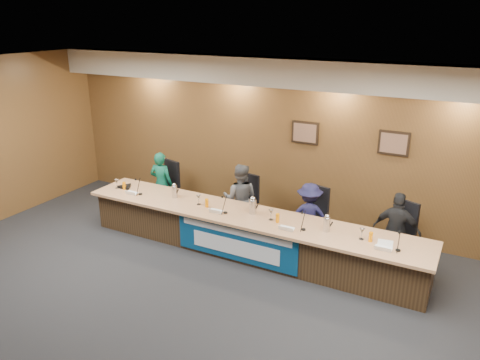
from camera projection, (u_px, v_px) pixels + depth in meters
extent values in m
plane|color=black|center=(164.00, 330.00, 6.16)|extent=(10.00, 10.00, 0.00)
cube|color=silver|center=(148.00, 85.00, 5.08)|extent=(10.00, 8.00, 0.04)
cube|color=brown|center=(285.00, 143.00, 8.95)|extent=(10.00, 0.04, 3.20)
cube|color=beige|center=(282.00, 72.00, 8.29)|extent=(10.00, 0.50, 0.50)
cube|color=#382616|center=(247.00, 234.00, 8.04)|extent=(6.00, 0.80, 0.70)
cube|color=tan|center=(246.00, 215.00, 7.87)|extent=(6.10, 0.95, 0.05)
cube|color=navy|center=(235.00, 243.00, 7.68)|extent=(2.20, 0.02, 0.65)
cube|color=silver|center=(235.00, 232.00, 7.60)|extent=(2.00, 0.01, 0.10)
cube|color=silver|center=(235.00, 247.00, 7.70)|extent=(1.60, 0.01, 0.28)
cube|color=black|center=(305.00, 133.00, 8.66)|extent=(0.52, 0.04, 0.42)
cube|color=black|center=(394.00, 143.00, 7.95)|extent=(0.52, 0.04, 0.42)
imported|color=#0C523C|center=(161.00, 184.00, 9.53)|extent=(0.52, 0.38, 1.32)
imported|color=#535558|center=(240.00, 199.00, 8.72)|extent=(0.77, 0.68, 1.35)
imported|color=#171639|center=(309.00, 216.00, 8.15)|extent=(0.88, 0.68, 1.20)
imported|color=black|center=(397.00, 231.00, 7.48)|extent=(0.77, 0.35, 1.30)
cube|color=black|center=(165.00, 190.00, 9.67)|extent=(0.58, 0.58, 0.08)
cube|color=black|center=(243.00, 206.00, 8.87)|extent=(0.56, 0.56, 0.08)
cube|color=black|center=(310.00, 220.00, 8.27)|extent=(0.59, 0.59, 0.08)
cube|color=black|center=(397.00, 238.00, 7.62)|extent=(0.62, 0.62, 0.08)
cube|color=white|center=(130.00, 193.00, 8.67)|extent=(0.24, 0.08, 0.10)
cylinder|color=black|center=(140.00, 194.00, 8.71)|extent=(0.07, 0.07, 0.02)
cylinder|color=#FF8A01|center=(124.00, 186.00, 8.93)|extent=(0.06, 0.06, 0.15)
cylinder|color=silver|center=(117.00, 184.00, 8.99)|extent=(0.08, 0.08, 0.18)
cube|color=white|center=(215.00, 211.00, 7.87)|extent=(0.24, 0.08, 0.10)
cylinder|color=black|center=(225.00, 213.00, 7.89)|extent=(0.07, 0.07, 0.02)
cylinder|color=#FF8A01|center=(207.00, 203.00, 8.12)|extent=(0.06, 0.06, 0.15)
cylinder|color=silver|center=(199.00, 200.00, 8.22)|extent=(0.08, 0.08, 0.18)
cube|color=white|center=(286.00, 228.00, 7.23)|extent=(0.24, 0.08, 0.10)
cylinder|color=black|center=(303.00, 229.00, 7.28)|extent=(0.07, 0.07, 0.02)
cylinder|color=#FF8A01|center=(278.00, 218.00, 7.52)|extent=(0.06, 0.06, 0.15)
cylinder|color=silver|center=(271.00, 215.00, 7.61)|extent=(0.08, 0.08, 0.18)
cube|color=white|center=(383.00, 249.00, 6.61)|extent=(0.24, 0.08, 0.10)
cylinder|color=black|center=(398.00, 250.00, 6.64)|extent=(0.07, 0.07, 0.02)
cylinder|color=#FF8A01|center=(371.00, 237.00, 6.89)|extent=(0.06, 0.06, 0.15)
cylinder|color=silver|center=(362.00, 234.00, 6.95)|extent=(0.08, 0.08, 0.18)
cylinder|color=silver|center=(175.00, 192.00, 8.54)|extent=(0.11, 0.11, 0.22)
cylinder|color=silver|center=(253.00, 207.00, 7.85)|extent=(0.13, 0.13, 0.24)
cylinder|color=silver|center=(327.00, 225.00, 7.21)|extent=(0.11, 0.11, 0.22)
cylinder|color=black|center=(126.00, 187.00, 9.03)|extent=(0.32, 0.32, 0.05)
cube|color=white|center=(385.00, 244.00, 6.83)|extent=(0.26, 0.33, 0.01)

